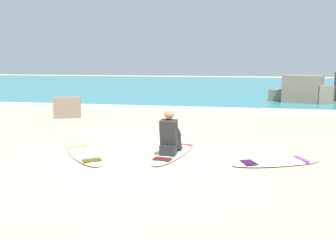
{
  "coord_description": "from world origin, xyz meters",
  "views": [
    {
      "loc": [
        2.08,
        -6.87,
        2.01
      ],
      "look_at": [
        0.37,
        1.94,
        0.55
      ],
      "focal_mm": 39.08,
      "sensor_mm": 36.0,
      "label": 1
    }
  ],
  "objects": [
    {
      "name": "rock_outcrop_distant",
      "position": [
        5.55,
        11.07,
        0.62
      ],
      "size": [
        4.48,
        2.38,
        1.47
      ],
      "color": "#756656",
      "rests_on": "ground"
    },
    {
      "name": "surfboard_spare_far",
      "position": [
        2.86,
        0.33,
        0.04
      ],
      "size": [
        1.94,
        1.23,
        0.08
      ],
      "color": "white",
      "rests_on": "ground"
    },
    {
      "name": "ground_plane",
      "position": [
        0.0,
        0.0,
        0.0
      ],
      "size": [
        80.0,
        80.0,
        0.0
      ],
      "primitive_type": "plane",
      "color": "#CCB584"
    },
    {
      "name": "surfer_seated",
      "position": [
        0.69,
        0.49,
        0.44
      ],
      "size": [
        0.41,
        0.73,
        0.95
      ],
      "color": "#232326",
      "rests_on": "surfboard_main"
    },
    {
      "name": "breaking_foam",
      "position": [
        0.0,
        7.61,
        0.06
      ],
      "size": [
        80.0,
        0.9,
        0.11
      ],
      "primitive_type": "cube",
      "color": "white",
      "rests_on": "ground"
    },
    {
      "name": "sea",
      "position": [
        0.0,
        21.31,
        0.05
      ],
      "size": [
        80.0,
        28.0,
        0.1
      ],
      "primitive_type": "cube",
      "color": "teal",
      "rests_on": "ground"
    },
    {
      "name": "surfboard_main",
      "position": [
        0.74,
        0.73,
        0.04
      ],
      "size": [
        0.87,
        2.32,
        0.08
      ],
      "color": "silver",
      "rests_on": "ground"
    },
    {
      "name": "surfboard_spare_near",
      "position": [
        -1.13,
        0.2,
        0.04
      ],
      "size": [
        1.69,
        1.97,
        0.08
      ],
      "color": "#EFE5C6",
      "rests_on": "ground"
    },
    {
      "name": "shoreline_rock",
      "position": [
        -3.87,
        5.04,
        0.36
      ],
      "size": [
        1.1,
        0.95,
        0.72
      ],
      "primitive_type": "cube",
      "rotation": [
        0.0,
        0.0,
        1.98
      ],
      "color": "#756656",
      "rests_on": "ground"
    }
  ]
}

